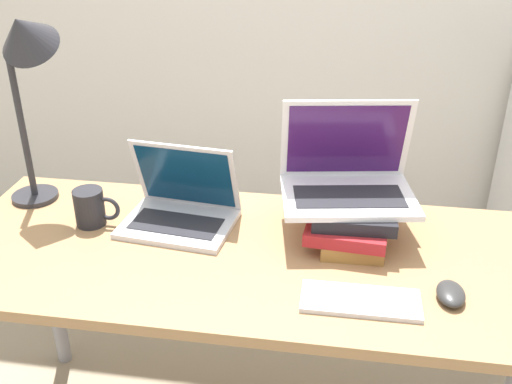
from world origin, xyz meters
The scene contains 8 objects.
desk centered at (0.00, 0.34, 0.66)m, with size 1.73×0.67×0.74m.
laptop_left centered at (-0.26, 0.46, 0.79)m, with size 0.33×0.27×0.24m.
book_stack centered at (0.22, 0.45, 0.80)m, with size 0.24×0.29×0.11m.
laptop_on_books centered at (0.20, 0.50, 0.90)m, with size 0.39×0.31×0.26m.
wireless_keyboard centered at (0.25, 0.16, 0.75)m, with size 0.28×0.12×0.01m.
mouse centered at (0.46, 0.21, 0.76)m, with size 0.07×0.10×0.03m.
mug centered at (-0.51, 0.41, 0.80)m, with size 0.13×0.08×0.11m.
desk_lamp centered at (-0.68, 0.50, 1.20)m, with size 0.23×0.20×0.61m.
Camera 1 is at (0.18, -0.99, 1.62)m, focal length 42.00 mm.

